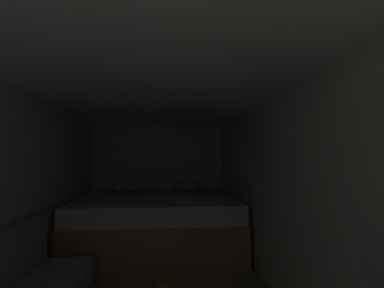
# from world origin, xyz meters

# --- Properties ---
(wall_back) EXTENTS (2.52, 0.05, 1.99)m
(wall_back) POSITION_xyz_m (0.00, 4.80, 1.00)
(wall_back) COLOR silver
(wall_back) RESTS_ON ground
(wall_left) EXTENTS (0.05, 5.29, 1.99)m
(wall_left) POSITION_xyz_m (-1.24, 2.13, 1.00)
(wall_left) COLOR silver
(wall_left) RESTS_ON ground
(wall_right) EXTENTS (0.05, 5.29, 1.99)m
(wall_right) POSITION_xyz_m (1.24, 2.13, 1.00)
(wall_right) COLOR silver
(wall_right) RESTS_ON ground
(ceiling_slab) EXTENTS (2.52, 5.29, 0.05)m
(ceiling_slab) POSITION_xyz_m (0.00, 2.13, 2.02)
(ceiling_slab) COLOR white
(ceiling_slab) RESTS_ON wall_left
(bed) EXTENTS (2.30, 1.82, 0.96)m
(bed) POSITION_xyz_m (0.00, 3.82, 0.40)
(bed) COLOR tan
(bed) RESTS_ON ground
(wicker_basket) EXTENTS (0.29, 0.29, 0.22)m
(wicker_basket) POSITION_xyz_m (0.14, 2.37, 0.11)
(wicker_basket) COLOR olive
(wicker_basket) RESTS_ON ground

